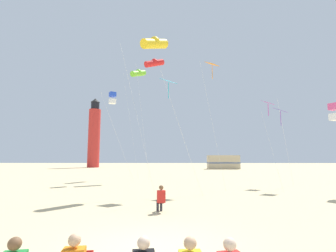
{
  "coord_description": "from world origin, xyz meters",
  "views": [
    {
      "loc": [
        0.62,
        -6.73,
        2.36
      ],
      "look_at": [
        0.2,
        12.67,
        4.79
      ],
      "focal_mm": 26.88,
      "sensor_mm": 36.0,
      "label": 1
    }
  ],
  "objects_px": {
    "kite_tube_scarlet": "(154,63)",
    "rv_van_tan": "(223,162)",
    "kite_tube_lime": "(138,73)",
    "kite_box_blue": "(113,98)",
    "kite_flyer_standing": "(161,198)",
    "kite_tube_gold": "(155,43)",
    "kite_box_rainbow": "(335,112)",
    "lighthouse_distant": "(94,135)",
    "kite_diamond_cyan": "(169,85)",
    "kite_diamond_orange": "(212,69)",
    "kite_diamond_magenta": "(269,105)",
    "kite_diamond_violet": "(280,113)"
  },
  "relations": [
    {
      "from": "kite_flyer_standing",
      "to": "kite_tube_gold",
      "type": "distance_m",
      "value": 11.69
    },
    {
      "from": "kite_flyer_standing",
      "to": "kite_tube_scarlet",
      "type": "relative_size",
      "value": 0.08
    },
    {
      "from": "kite_tube_lime",
      "to": "kite_diamond_violet",
      "type": "height_order",
      "value": "kite_tube_lime"
    },
    {
      "from": "kite_flyer_standing",
      "to": "kite_diamond_magenta",
      "type": "distance_m",
      "value": 15.57
    },
    {
      "from": "kite_diamond_magenta",
      "to": "kite_box_blue",
      "type": "bearing_deg",
      "value": 172.19
    },
    {
      "from": "kite_tube_lime",
      "to": "kite_box_blue",
      "type": "bearing_deg",
      "value": -105.91
    },
    {
      "from": "kite_flyer_standing",
      "to": "kite_tube_lime",
      "type": "distance_m",
      "value": 22.69
    },
    {
      "from": "kite_flyer_standing",
      "to": "kite_diamond_orange",
      "type": "relative_size",
      "value": 0.12
    },
    {
      "from": "kite_tube_scarlet",
      "to": "kite_diamond_cyan",
      "type": "relative_size",
      "value": 1.8
    },
    {
      "from": "kite_diamond_magenta",
      "to": "kite_flyer_standing",
      "type": "bearing_deg",
      "value": -129.68
    },
    {
      "from": "kite_tube_gold",
      "to": "kite_tube_lime",
      "type": "bearing_deg",
      "value": 103.25
    },
    {
      "from": "kite_tube_scarlet",
      "to": "kite_box_blue",
      "type": "xyz_separation_m",
      "value": [
        -3.86,
        -3.3,
        -4.87
      ]
    },
    {
      "from": "kite_tube_scarlet",
      "to": "kite_box_rainbow",
      "type": "relative_size",
      "value": 2.31
    },
    {
      "from": "kite_diamond_violet",
      "to": "kite_tube_scarlet",
      "type": "bearing_deg",
      "value": 142.04
    },
    {
      "from": "kite_diamond_cyan",
      "to": "rv_van_tan",
      "type": "relative_size",
      "value": 1.18
    },
    {
      "from": "kite_tube_scarlet",
      "to": "kite_diamond_violet",
      "type": "xyz_separation_m",
      "value": [
        10.4,
        -8.11,
        -7.25
      ]
    },
    {
      "from": "kite_tube_gold",
      "to": "lighthouse_distant",
      "type": "height_order",
      "value": "lighthouse_distant"
    },
    {
      "from": "kite_diamond_orange",
      "to": "kite_diamond_magenta",
      "type": "relative_size",
      "value": 1.32
    },
    {
      "from": "kite_flyer_standing",
      "to": "kite_diamond_orange",
      "type": "distance_m",
      "value": 12.11
    },
    {
      "from": "kite_box_rainbow",
      "to": "kite_diamond_cyan",
      "type": "xyz_separation_m",
      "value": [
        -11.04,
        -0.4,
        1.8
      ]
    },
    {
      "from": "kite_tube_lime",
      "to": "kite_diamond_violet",
      "type": "bearing_deg",
      "value": -40.31
    },
    {
      "from": "kite_tube_gold",
      "to": "rv_van_tan",
      "type": "height_order",
      "value": "kite_tube_gold"
    },
    {
      "from": "kite_tube_lime",
      "to": "kite_box_blue",
      "type": "height_order",
      "value": "kite_tube_lime"
    },
    {
      "from": "kite_box_blue",
      "to": "lighthouse_distant",
      "type": "xyz_separation_m",
      "value": [
        -13.17,
        35.96,
        -0.34
      ]
    },
    {
      "from": "kite_flyer_standing",
      "to": "kite_tube_gold",
      "type": "bearing_deg",
      "value": -98.25
    },
    {
      "from": "kite_diamond_violet",
      "to": "kite_tube_gold",
      "type": "distance_m",
      "value": 10.91
    },
    {
      "from": "kite_diamond_magenta",
      "to": "lighthouse_distant",
      "type": "bearing_deg",
      "value": 126.12
    },
    {
      "from": "kite_tube_lime",
      "to": "kite_box_blue",
      "type": "xyz_separation_m",
      "value": [
        -1.67,
        -5.86,
        -4.57
      ]
    },
    {
      "from": "kite_tube_gold",
      "to": "kite_box_blue",
      "type": "relative_size",
      "value": 1.29
    },
    {
      "from": "kite_tube_scarlet",
      "to": "rv_van_tan",
      "type": "bearing_deg",
      "value": 63.63
    },
    {
      "from": "kite_tube_lime",
      "to": "lighthouse_distant",
      "type": "height_order",
      "value": "lighthouse_distant"
    },
    {
      "from": "kite_box_rainbow",
      "to": "kite_tube_gold",
      "type": "bearing_deg",
      "value": 177.26
    },
    {
      "from": "kite_tube_gold",
      "to": "kite_diamond_cyan",
      "type": "height_order",
      "value": "kite_tube_gold"
    },
    {
      "from": "kite_flyer_standing",
      "to": "kite_tube_gold",
      "type": "relative_size",
      "value": 0.1
    },
    {
      "from": "kite_diamond_orange",
      "to": "kite_tube_lime",
      "type": "height_order",
      "value": "kite_tube_lime"
    },
    {
      "from": "rv_van_tan",
      "to": "kite_box_rainbow",
      "type": "bearing_deg",
      "value": -90.64
    },
    {
      "from": "kite_box_rainbow",
      "to": "rv_van_tan",
      "type": "relative_size",
      "value": 0.92
    },
    {
      "from": "rv_van_tan",
      "to": "lighthouse_distant",
      "type": "bearing_deg",
      "value": 163.97
    },
    {
      "from": "kite_tube_gold",
      "to": "lighthouse_distant",
      "type": "relative_size",
      "value": 0.67
    },
    {
      "from": "lighthouse_distant",
      "to": "kite_diamond_cyan",
      "type": "bearing_deg",
      "value": -66.65
    },
    {
      "from": "kite_diamond_cyan",
      "to": "kite_tube_lime",
      "type": "bearing_deg",
      "value": 106.53
    },
    {
      "from": "kite_flyer_standing",
      "to": "lighthouse_distant",
      "type": "relative_size",
      "value": 0.07
    },
    {
      "from": "kite_diamond_violet",
      "to": "kite_diamond_cyan",
      "type": "bearing_deg",
      "value": -160.37
    },
    {
      "from": "kite_diamond_magenta",
      "to": "kite_diamond_violet",
      "type": "relative_size",
      "value": 1.2
    },
    {
      "from": "kite_tube_scarlet",
      "to": "kite_diamond_violet",
      "type": "height_order",
      "value": "kite_tube_scarlet"
    },
    {
      "from": "kite_tube_scarlet",
      "to": "kite_box_blue",
      "type": "relative_size",
      "value": 1.57
    },
    {
      "from": "kite_diamond_orange",
      "to": "rv_van_tan",
      "type": "xyz_separation_m",
      "value": [
        7.22,
        33.53,
        -7.83
      ]
    },
    {
      "from": "kite_tube_scarlet",
      "to": "kite_tube_gold",
      "type": "relative_size",
      "value": 1.22
    },
    {
      "from": "lighthouse_distant",
      "to": "kite_tube_gold",
      "type": "bearing_deg",
      "value": -67.39
    },
    {
      "from": "kite_tube_gold",
      "to": "kite_box_blue",
      "type": "distance_m",
      "value": 8.65
    }
  ]
}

